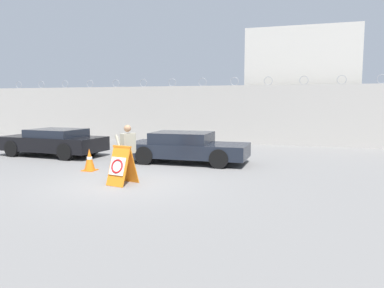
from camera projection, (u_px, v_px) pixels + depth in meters
The scene contains 8 objects.
ground_plane at pixel (126, 183), 10.91m from camera, with size 90.00×90.00×0.00m, color gray.
perimeter_wall at pixel (218, 114), 21.27m from camera, with size 36.00×0.30×3.69m.
building_block at pixel (302, 87), 23.70m from camera, with size 6.21×6.70×6.46m.
barricade_sign at pixel (121, 165), 10.62m from camera, with size 0.74×0.86×1.11m.
security_guard at pixel (128, 149), 11.31m from camera, with size 0.56×0.57×1.66m.
traffic_cone_near at pixel (89, 160), 12.76m from camera, with size 0.43×0.43×0.76m.
parked_car_front_coupe at pixel (54, 142), 16.23m from camera, with size 4.63×2.21×1.17m.
parked_car_rear_sedan at pixel (186, 147), 14.40m from camera, with size 4.63×2.04×1.18m.
Camera 1 is at (5.14, -9.60, 2.37)m, focal length 35.00 mm.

